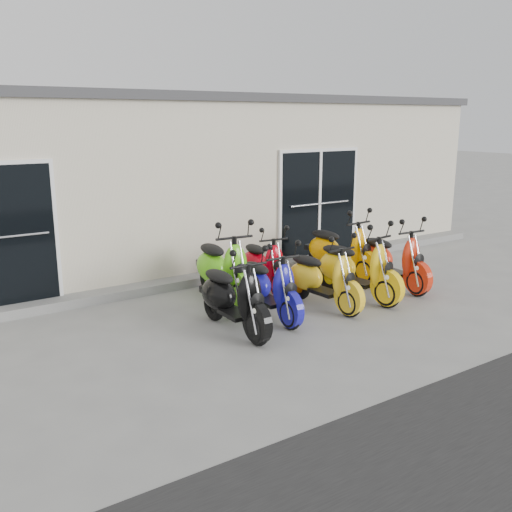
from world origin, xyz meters
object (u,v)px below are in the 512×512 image
object	(u,v)px
scooter_back_green	(223,260)
scooter_back_red	(264,257)
scooter_front_black	(233,287)
scooter_front_orange_a	(323,269)
scooter_front_blue	(269,278)
scooter_back_yellow	(341,242)
scooter_front_orange_b	(357,259)
scooter_front_red	(393,251)

from	to	relation	value
scooter_back_green	scooter_back_red	bearing A→B (deg)	15.05
scooter_front_black	scooter_front_orange_a	world-z (taller)	scooter_front_black
scooter_front_black	scooter_front_blue	distance (m)	0.76
scooter_front_black	scooter_back_yellow	distance (m)	3.36
scooter_front_black	scooter_front_orange_b	distance (m)	2.47
scooter_front_orange_a	scooter_back_green	size ratio (longest dim) A/B	0.88
scooter_front_orange_b	scooter_back_yellow	xyz separation A→B (m)	(0.65, 1.12, 0.00)
scooter_front_blue	scooter_back_yellow	bearing A→B (deg)	27.22
scooter_front_blue	scooter_back_yellow	xyz separation A→B (m)	(2.38, 1.08, 0.06)
scooter_front_red	scooter_back_red	xyz separation A→B (m)	(-1.98, 1.10, -0.06)
scooter_front_orange_a	scooter_back_red	bearing A→B (deg)	96.96
scooter_front_red	scooter_back_yellow	bearing A→B (deg)	111.39
scooter_back_green	scooter_front_orange_b	bearing A→B (deg)	-23.72
scooter_front_orange_b	scooter_back_red	size ratio (longest dim) A/B	1.12
scooter_front_red	scooter_back_yellow	xyz separation A→B (m)	(-0.32, 0.99, 0.02)
scooter_front_black	scooter_front_orange_a	bearing A→B (deg)	4.14
scooter_front_red	scooter_back_green	size ratio (longest dim) A/B	0.93
scooter_back_green	scooter_back_yellow	distance (m)	2.56
scooter_front_orange_b	scooter_back_red	world-z (taller)	scooter_front_orange_b
scooter_front_blue	scooter_back_red	xyz separation A→B (m)	(0.73, 1.18, -0.02)
scooter_front_red	scooter_back_green	bearing A→B (deg)	165.13
scooter_front_blue	scooter_front_black	bearing A→B (deg)	-162.31
scooter_front_orange_b	scooter_front_orange_a	bearing A→B (deg)	175.50
scooter_front_orange_a	scooter_back_yellow	bearing A→B (deg)	35.13
scooter_front_blue	scooter_front_red	distance (m)	2.71
scooter_back_red	scooter_back_yellow	world-z (taller)	scooter_back_yellow
scooter_front_blue	scooter_front_orange_b	size ratio (longest dim) A/B	0.92
scooter_front_orange_a	scooter_front_orange_b	size ratio (longest dim) A/B	0.92
scooter_front_red	scooter_front_blue	bearing A→B (deg)	-174.86
scooter_front_red	scooter_back_green	distance (m)	3.03
scooter_front_orange_b	scooter_front_black	bearing A→B (deg)	176.42
scooter_front_orange_a	scooter_back_green	xyz separation A→B (m)	(-1.15, 1.11, 0.09)
scooter_front_black	scooter_back_red	world-z (taller)	scooter_front_black
scooter_back_yellow	scooter_front_orange_b	bearing A→B (deg)	-124.52
scooter_front_blue	scooter_front_red	xyz separation A→B (m)	(2.71, 0.08, 0.04)
scooter_front_orange_b	scooter_back_red	xyz separation A→B (m)	(-1.00, 1.22, -0.07)
scooter_back_green	scooter_back_yellow	bearing A→B (deg)	6.71
scooter_front_black	scooter_back_red	bearing A→B (deg)	43.42
scooter_front_black	scooter_front_blue	bearing A→B (deg)	14.99
scooter_front_blue	scooter_back_red	world-z (taller)	scooter_front_blue
scooter_front_black	scooter_back_yellow	world-z (taller)	scooter_back_yellow
scooter_front_red	scooter_back_green	xyz separation A→B (m)	(-2.88, 0.95, 0.05)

